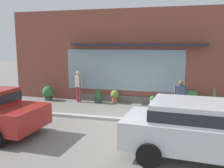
{
  "coord_description": "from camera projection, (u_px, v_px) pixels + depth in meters",
  "views": [
    {
      "loc": [
        1.97,
        -9.41,
        3.02
      ],
      "look_at": [
        -0.81,
        1.2,
        1.25
      ],
      "focal_mm": 39.43,
      "sensor_mm": 36.0,
      "label": 1
    }
  ],
  "objects": [
    {
      "name": "ground_plane",
      "position": [
        124.0,
        120.0,
        9.96
      ],
      "size": [
        60.0,
        60.0,
        0.0
      ],
      "primitive_type": "plane",
      "color": "gray"
    },
    {
      "name": "curb_strip",
      "position": [
        123.0,
        120.0,
        9.76
      ],
      "size": [
        14.0,
        0.24,
        0.12
      ],
      "primitive_type": "cube",
      "color": "#B2B2AD",
      "rests_on": "ground_plane"
    },
    {
      "name": "storefront",
      "position": [
        137.0,
        57.0,
        12.63
      ],
      "size": [
        14.0,
        0.81,
        4.81
      ],
      "color": "brown",
      "rests_on": "ground_plane"
    },
    {
      "name": "fire_hydrant",
      "position": [
        161.0,
        107.0,
        10.15
      ],
      "size": [
        0.38,
        0.34,
        0.95
      ],
      "color": "#4C8C47",
      "rests_on": "ground_plane"
    },
    {
      "name": "pedestrian_with_handbag",
      "position": [
        181.0,
        97.0,
        9.96
      ],
      "size": [
        0.69,
        0.25,
        1.6
      ],
      "rotation": [
        0.0,
        0.0,
        0.14
      ],
      "color": "#333847",
      "rests_on": "ground_plane"
    },
    {
      "name": "pedestrian_passerby",
      "position": [
        78.0,
        84.0,
        12.92
      ],
      "size": [
        0.47,
        0.32,
        1.64
      ],
      "rotation": [
        0.0,
        0.0,
        5.86
      ],
      "color": "#8E333D",
      "rests_on": "ground_plane"
    },
    {
      "name": "parked_car_silver",
      "position": [
        204.0,
        127.0,
        6.39
      ],
      "size": [
        4.47,
        2.22,
        1.55
      ],
      "rotation": [
        0.0,
        0.0,
        -0.07
      ],
      "color": "silver",
      "rests_on": "ground_plane"
    },
    {
      "name": "potted_plant_window_right",
      "position": [
        192.0,
        98.0,
        11.85
      ],
      "size": [
        0.58,
        0.58,
        0.85
      ],
      "color": "#B7B2A3",
      "rests_on": "ground_plane"
    },
    {
      "name": "potted_plant_doorstep",
      "position": [
        98.0,
        95.0,
        12.84
      ],
      "size": [
        0.37,
        0.37,
        0.9
      ],
      "color": "#33473D",
      "rests_on": "ground_plane"
    },
    {
      "name": "potted_plant_window_center",
      "position": [
        48.0,
        93.0,
        13.44
      ],
      "size": [
        0.64,
        0.64,
        0.78
      ],
      "color": "#33473D",
      "rests_on": "ground_plane"
    },
    {
      "name": "potted_plant_window_left",
      "position": [
        152.0,
        101.0,
        12.0
      ],
      "size": [
        0.25,
        0.25,
        0.54
      ],
      "color": "#B7B2A3",
      "rests_on": "ground_plane"
    },
    {
      "name": "potted_plant_corner_tall",
      "position": [
        214.0,
        99.0,
        11.4
      ],
      "size": [
        0.36,
        0.36,
        1.06
      ],
      "color": "#9E6042",
      "rests_on": "ground_plane"
    },
    {
      "name": "potted_plant_by_entrance",
      "position": [
        115.0,
        96.0,
        12.78
      ],
      "size": [
        0.45,
        0.45,
        0.68
      ],
      "color": "#9E6042",
      "rests_on": "ground_plane"
    }
  ]
}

